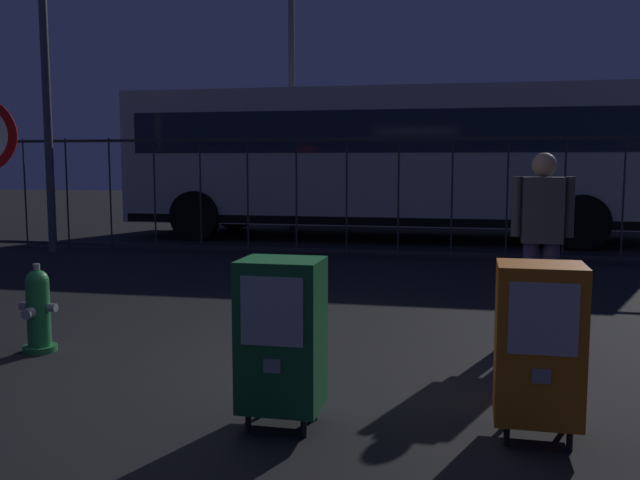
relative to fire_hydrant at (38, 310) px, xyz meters
The scene contains 9 objects.
ground_plane 1.98m from the fire_hydrant, ahead, with size 60.00×60.00×0.00m, color black.
fire_hydrant is the anchor object (origin of this frame).
newspaper_box_primary 2.72m from the fire_hydrant, 25.77° to the right, with size 0.48×0.42×1.02m.
newspaper_box_secondary 4.06m from the fire_hydrant, 14.98° to the right, with size 0.48×0.42×1.02m.
pedestrian 4.47m from the fire_hydrant, 20.26° to the left, with size 0.55×0.22×1.67m.
fence_barrier 6.60m from the fire_hydrant, 72.98° to the left, with size 18.03×0.04×2.00m.
bus_near 9.54m from the fire_hydrant, 79.23° to the left, with size 10.52×2.84×3.00m.
bus_far 14.67m from the fire_hydrant, 75.11° to the left, with size 10.75×4.02×3.00m.
street_light_near_left 11.53m from the fire_hydrant, 93.07° to the left, with size 0.32×0.32×8.51m.
Camera 1 is at (1.61, -4.78, 1.59)m, focal length 39.19 mm.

